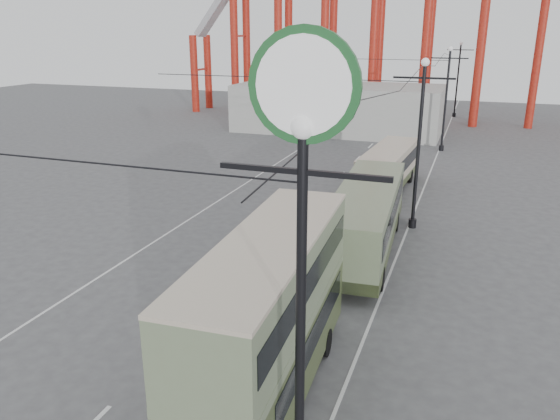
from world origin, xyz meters
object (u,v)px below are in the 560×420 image
at_px(double_decker_bus, 270,312).
at_px(single_decker_green, 366,217).
at_px(single_decker_cream, 389,167).
at_px(pedestrian, 326,258).
at_px(lamp_post_near, 302,196).

distance_m(double_decker_bus, single_decker_green, 12.30).
height_order(double_decker_bus, single_decker_green, double_decker_bus).
height_order(single_decker_cream, pedestrian, single_decker_cream).
bearing_deg(single_decker_cream, single_decker_green, -83.10).
relative_size(single_decker_green, single_decker_cream, 1.25).
bearing_deg(lamp_post_near, double_decker_bus, 118.18).
height_order(single_decker_green, pedestrian, single_decker_green).
relative_size(double_decker_bus, single_decker_green, 0.81).
xyz_separation_m(single_decker_cream, pedestrian, (-0.39, -14.89, -0.85)).
relative_size(lamp_post_near, double_decker_bus, 1.10).
bearing_deg(pedestrian, single_decker_cream, -108.82).
bearing_deg(pedestrian, single_decker_green, -127.15).
distance_m(lamp_post_near, double_decker_bus, 6.83).
relative_size(lamp_post_near, single_decker_green, 0.89).
bearing_deg(double_decker_bus, pedestrian, 91.89).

